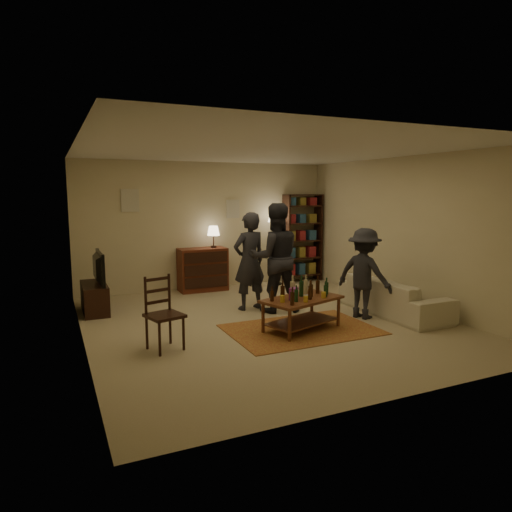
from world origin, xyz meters
TOP-DOWN VIEW (x-y plane):
  - floor at (0.00, 0.00)m, footprint 6.00×6.00m
  - room_shell at (-0.65, 2.98)m, footprint 6.00×6.00m
  - rug at (0.29, -0.58)m, footprint 2.20×1.50m
  - coffee_table at (0.29, -0.58)m, footprint 1.35×1.00m
  - dining_chair at (-1.80, -0.53)m, footprint 0.53×0.53m
  - tv_stand at (-2.44, 1.80)m, footprint 0.40×1.00m
  - dresser at (-0.19, 2.71)m, footprint 1.00×0.50m
  - bookshelf at (2.25, 2.78)m, footprint 0.90×0.34m
  - floor_lamp at (1.49, 2.65)m, footprint 0.36×0.36m
  - sofa at (2.20, -0.40)m, footprint 0.81×2.08m
  - person_left at (0.08, 0.89)m, footprint 0.69×0.51m
  - person_right at (0.42, 0.58)m, footprint 1.04×0.89m
  - person_by_sofa at (1.57, -0.40)m, footprint 0.88×1.10m

SIDE VIEW (x-z plane):
  - floor at x=0.00m, z-range 0.00..0.00m
  - rug at x=0.29m, z-range 0.00..0.01m
  - sofa at x=2.20m, z-range 0.00..0.61m
  - tv_stand at x=-2.44m, z-range -0.14..0.91m
  - coffee_table at x=0.29m, z-range 0.01..0.85m
  - dresser at x=-0.19m, z-range -0.20..1.16m
  - dining_chair at x=-1.80m, z-range 0.03..1.02m
  - person_by_sofa at x=1.57m, z-range 0.00..1.49m
  - person_left at x=0.08m, z-range 0.00..1.72m
  - person_right at x=0.42m, z-range 0.00..1.88m
  - bookshelf at x=2.25m, z-range 0.03..2.04m
  - floor_lamp at x=1.49m, z-range 0.59..2.27m
  - room_shell at x=-0.65m, z-range -1.19..4.81m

